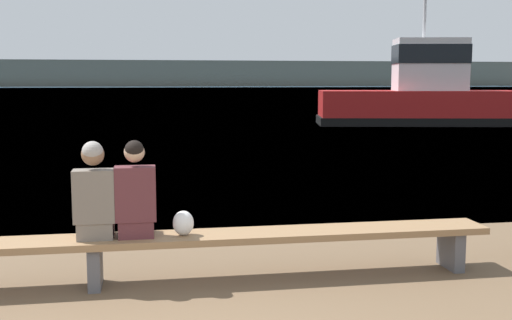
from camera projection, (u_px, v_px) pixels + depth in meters
name	position (u px, v px, depth m)	size (l,w,h in m)	color
water_surface	(143.00, 90.00, 125.49)	(240.00, 240.00, 0.00)	#426B8E
far_shoreline	(143.00, 73.00, 190.21)	(600.00, 12.00, 7.54)	#4C4C42
bench_main	(95.00, 247.00, 6.21)	(8.03, 0.50, 0.48)	#8E6B47
person_left	(94.00, 195.00, 6.15)	(0.39, 0.39, 0.95)	#70665B
person_right	(135.00, 195.00, 6.22)	(0.39, 0.38, 0.95)	#56282D
shopping_bag	(183.00, 223.00, 6.32)	(0.21, 0.18, 0.25)	white
tugboat_red	(422.00, 98.00, 28.58)	(9.36, 4.60, 6.37)	#A81919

